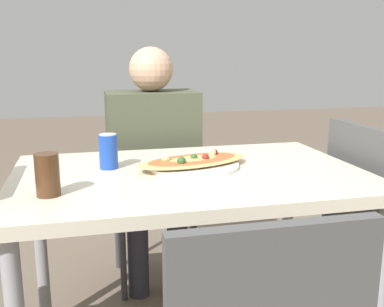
% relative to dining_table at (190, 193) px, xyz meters
% --- Properties ---
extents(dining_table, '(1.21, 0.79, 0.75)m').
position_rel_dining_table_xyz_m(dining_table, '(0.00, 0.00, 0.00)').
color(dining_table, beige).
rests_on(dining_table, ground_plane).
extents(chair_far_seated, '(0.40, 0.40, 0.88)m').
position_rel_dining_table_xyz_m(chair_far_seated, '(-0.04, 0.73, -0.17)').
color(chair_far_seated, '#4C4C4C').
rests_on(chair_far_seated, ground_plane).
extents(chair_side_right, '(0.40, 0.40, 0.88)m').
position_rel_dining_table_xyz_m(chair_side_right, '(0.80, 0.04, -0.17)').
color(chair_side_right, '#4C4C4C').
rests_on(chair_side_right, ground_plane).
extents(person_seated, '(0.43, 0.30, 1.18)m').
position_rel_dining_table_xyz_m(person_seated, '(-0.04, 0.61, 0.03)').
color(person_seated, '#2D2D38').
rests_on(person_seated, ground_plane).
extents(pizza_main, '(0.46, 0.33, 0.06)m').
position_rel_dining_table_xyz_m(pizza_main, '(0.02, 0.05, 0.10)').
color(pizza_main, white).
rests_on(pizza_main, dining_table).
extents(soda_can, '(0.07, 0.07, 0.12)m').
position_rel_dining_table_xyz_m(soda_can, '(-0.27, 0.11, 0.14)').
color(soda_can, '#1E47B2').
rests_on(soda_can, dining_table).
extents(drink_glass, '(0.07, 0.07, 0.13)m').
position_rel_dining_table_xyz_m(drink_glass, '(-0.46, -0.17, 0.14)').
color(drink_glass, '#4C2D19').
rests_on(drink_glass, dining_table).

